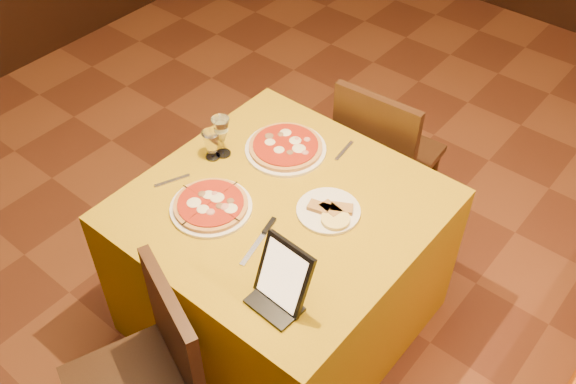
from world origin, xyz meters
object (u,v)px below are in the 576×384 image
Objects in this scene: main_table at (282,265)px; tablet at (284,275)px; pizza_far at (286,148)px; wine_glass at (222,137)px; pizza_near at (211,206)px; chair_main_far at (389,154)px; water_glass at (212,145)px.

main_table is 0.67m from tablet.
wine_glass reaches higher than pizza_far.
main_table is 0.48m from pizza_near.
chair_main_far is (0.00, 0.82, 0.08)m from main_table.
water_glass reaches higher than pizza_far.
tablet reaches higher than pizza_near.
tablet is (0.48, -0.14, 0.10)m from pizza_near.
pizza_far is at bearing 44.55° from wine_glass.
chair_main_far reaches higher than pizza_far.
water_glass is 0.53× the size of tablet.
tablet is (0.29, -0.34, 0.49)m from main_table.
chair_main_far is 2.85× the size of pizza_near.
wine_glass is (-0.38, 0.07, 0.47)m from main_table.
chair_main_far is at bearing 71.45° from pizza_far.
water_glass is (-0.40, 0.03, 0.44)m from main_table.
tablet reaches higher than pizza_far.
pizza_far is at bearing 67.47° from chair_main_far.
main_table is 0.61m from wine_glass.
water_glass is (-0.21, 0.22, 0.05)m from pizza_near.
main_table is 3.18× the size of pizza_far.
pizza_far is at bearing 132.30° from tablet.
chair_main_far is 0.93m from wine_glass.
main_table is at bearing -3.90° from water_glass.
pizza_near is 1.31× the size of tablet.
pizza_near is 1.68× the size of wine_glass.
water_glass is at bearing -132.45° from pizza_far.
wine_glass reaches higher than chair_main_far.
chair_main_far is 1.08m from pizza_near.
pizza_near reaches higher than main_table.
tablet reaches higher than water_glass.
tablet is at bearing -27.66° from water_glass.
pizza_far reaches higher than main_table.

